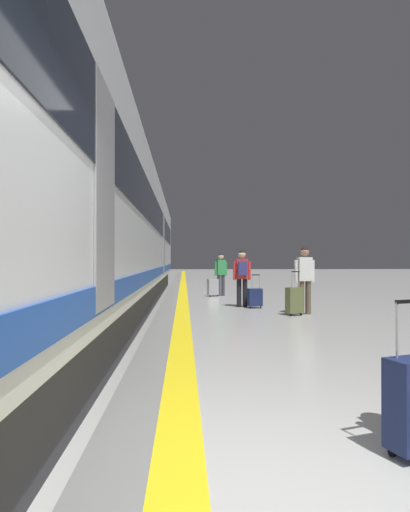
{
  "coord_description": "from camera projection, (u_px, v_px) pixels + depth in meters",
  "views": [
    {
      "loc": [
        -0.71,
        -2.16,
        1.33
      ],
      "look_at": [
        -0.33,
        5.55,
        1.4
      ],
      "focal_mm": 30.4,
      "sensor_mm": 36.0,
      "label": 1
    }
  ],
  "objects": [
    {
      "name": "passenger_mid",
      "position": [
        305.0,
        275.0,
        10.63
      ],
      "size": [
        0.51,
        0.23,
        1.65
      ],
      "color": "brown",
      "rests_on": "ground"
    },
    {
      "name": "suitcase_near",
      "position": [
        255.0,
        297.0,
        11.94
      ],
      "size": [
        0.4,
        0.28,
        0.93
      ],
      "color": "#19234C",
      "rests_on": "ground"
    },
    {
      "name": "suitcase_far",
      "position": [
        213.0,
        287.0,
        15.78
      ],
      "size": [
        0.43,
        0.33,
        0.63
      ],
      "color": "#9E9EA3",
      "rests_on": "ground"
    },
    {
      "name": "safety_line_strip",
      "position": [
        182.0,
        307.0,
        12.14
      ],
      "size": [
        0.36,
        80.0,
        0.01
      ],
      "primitive_type": "cube",
      "color": "yellow",
      "rests_on": "ground"
    },
    {
      "name": "tactile_edge_band",
      "position": [
        170.0,
        307.0,
        12.12
      ],
      "size": [
        0.64,
        80.0,
        0.01
      ],
      "primitive_type": "cube",
      "color": "slate",
      "rests_on": "ground"
    },
    {
      "name": "passenger_far",
      "position": [
        221.0,
        271.0,
        16.07
      ],
      "size": [
        0.47,
        0.27,
        1.57
      ],
      "color": "#383842",
      "rests_on": "ground"
    },
    {
      "name": "suitcase_mid",
      "position": [
        294.0,
        300.0,
        10.38
      ],
      "size": [
        0.43,
        0.34,
        1.06
      ],
      "color": "#596038",
      "rests_on": "ground"
    },
    {
      "name": "high_speed_train",
      "position": [
        78.0,
        203.0,
        8.84
      ],
      "size": [
        2.94,
        32.85,
        4.97
      ],
      "color": "#38383D",
      "rests_on": "ground"
    },
    {
      "name": "passenger_near",
      "position": [
        242.0,
        273.0,
        12.23
      ],
      "size": [
        0.5,
        0.31,
        1.61
      ],
      "color": "black",
      "rests_on": "ground"
    }
  ]
}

